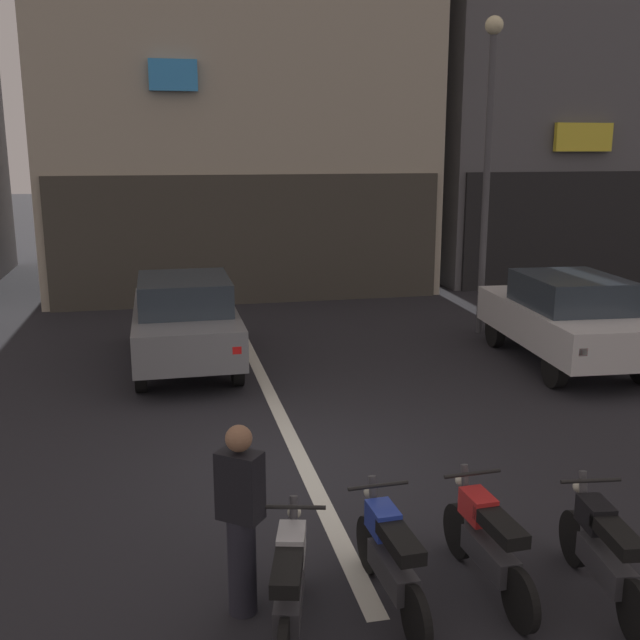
{
  "coord_description": "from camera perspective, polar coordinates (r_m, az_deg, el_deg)",
  "views": [
    {
      "loc": [
        -1.64,
        -8.17,
        3.82
      ],
      "look_at": [
        0.61,
        2.0,
        1.4
      ],
      "focal_mm": 41.54,
      "sensor_mm": 36.0,
      "label": 1
    }
  ],
  "objects": [
    {
      "name": "ground_plane",
      "position": [
        9.17,
        -1.03,
        -11.55
      ],
      "size": [
        120.0,
        120.0,
        0.0
      ],
      "primitive_type": "plane",
      "color": "#232328"
    },
    {
      "name": "lane_centre_line",
      "position": [
        14.77,
        -5.66,
        -1.96
      ],
      "size": [
        0.2,
        18.0,
        0.01
      ],
      "primitive_type": "cube",
      "color": "silver",
      "rests_on": "ground"
    },
    {
      "name": "car_grey_crossing_near",
      "position": [
        13.3,
        -10.36,
        0.11
      ],
      "size": [
        1.77,
        4.1,
        1.64
      ],
      "color": "black",
      "rests_on": "ground"
    },
    {
      "name": "car_white_parked_kerbside",
      "position": [
        13.96,
        18.42,
        0.27
      ],
      "size": [
        2.05,
        4.22,
        1.64
      ],
      "color": "black",
      "rests_on": "ground"
    },
    {
      "name": "car_black_down_street",
      "position": [
        22.15,
        -2.53,
        5.46
      ],
      "size": [
        2.09,
        4.23,
        1.64
      ],
      "color": "black",
      "rests_on": "ground"
    },
    {
      "name": "street_lamp",
      "position": [
        15.66,
        12.84,
        13.02
      ],
      "size": [
        0.36,
        0.36,
        6.34
      ],
      "color": "#47474C",
      "rests_on": "ground"
    },
    {
      "name": "motorcycle_silver_row_leftmost",
      "position": [
        6.22,
        -2.34,
        -19.67
      ],
      "size": [
        0.6,
        1.63,
        0.98
      ],
      "color": "black",
      "rests_on": "ground"
    },
    {
      "name": "motorcycle_blue_row_left_mid",
      "position": [
        6.59,
        5.42,
        -17.69
      ],
      "size": [
        0.55,
        1.67,
        0.98
      ],
      "color": "black",
      "rests_on": "ground"
    },
    {
      "name": "motorcycle_red_row_centre",
      "position": [
        6.93,
        12.73,
        -16.31
      ],
      "size": [
        0.55,
        1.67,
        0.98
      ],
      "color": "black",
      "rests_on": "ground"
    },
    {
      "name": "motorcycle_black_row_right_mid",
      "position": [
        7.07,
        20.98,
        -16.28
      ],
      "size": [
        0.55,
        1.67,
        0.98
      ],
      "color": "black",
      "rests_on": "ground"
    },
    {
      "name": "person_by_motorcycles",
      "position": [
        6.32,
        -6.12,
        -14.99
      ],
      "size": [
        0.42,
        0.39,
        1.67
      ],
      "color": "#23232D",
      "rests_on": "ground"
    }
  ]
}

